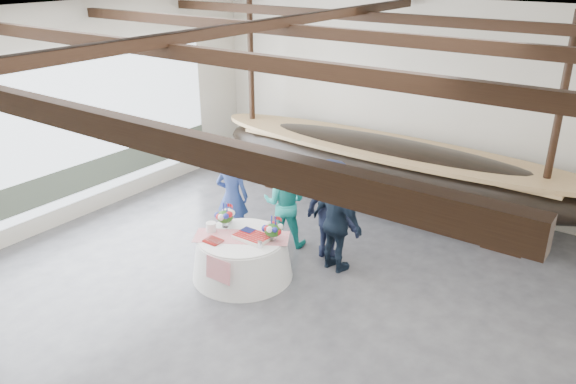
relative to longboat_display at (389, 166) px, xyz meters
The scene contains 13 objects.
floor 4.98m from the longboat_display, 93.89° to the right, with size 10.00×12.00×0.01m, color #3D3D42.
wall_back 1.68m from the longboat_display, 106.09° to the left, with size 10.00×0.02×4.50m, color silver.
wall_left 7.31m from the longboat_display, 137.67° to the right, with size 0.02×12.00×4.50m, color silver.
ceiling 5.95m from the longboat_display, 93.89° to the right, with size 10.00×12.00×0.01m, color white.
pavilion_structure 4.99m from the longboat_display, 94.69° to the right, with size 9.80×11.76×4.50m.
open_bay 6.58m from the longboat_display, 143.86° to the right, with size 0.03×7.00×3.20m.
longboat_display is the anchor object (origin of this frame).
banquet_table 4.17m from the longboat_display, 101.97° to the right, with size 1.79×1.79×0.77m.
tabletop_items 4.00m from the longboat_display, 102.69° to the right, with size 1.71×1.32×0.40m.
guest_woman_blue 3.57m from the longboat_display, 123.47° to the right, with size 0.65×0.43×1.78m, color navy.
guest_woman_teal 2.77m from the longboat_display, 109.99° to the right, with size 0.86×0.67×1.76m, color teal.
guest_man_left 2.54m from the longboat_display, 88.38° to the right, with size 1.26×0.72×1.95m, color black.
guest_man_right 2.89m from the longboat_display, 82.19° to the right, with size 1.09×0.45×1.86m, color black.
Camera 1 is at (5.21, -5.79, 5.32)m, focal length 35.00 mm.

